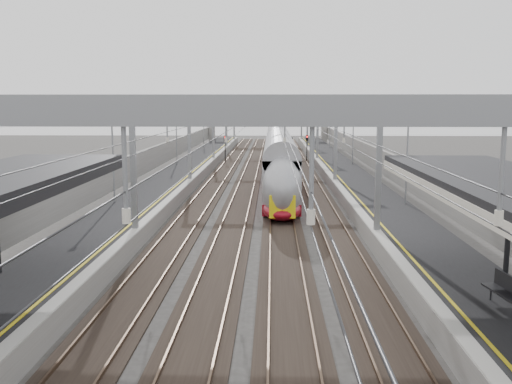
# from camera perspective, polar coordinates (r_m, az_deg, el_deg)

# --- Properties ---
(platform_left) EXTENTS (4.00, 120.00, 1.00)m
(platform_left) POSITION_cam_1_polar(r_m,az_deg,el_deg) (53.25, -7.96, 1.19)
(platform_left) COLOR black
(platform_left) RESTS_ON ground
(platform_right) EXTENTS (4.00, 120.00, 1.00)m
(platform_right) POSITION_cam_1_polar(r_m,az_deg,el_deg) (52.99, 9.36, 1.12)
(platform_right) COLOR black
(platform_right) RESTS_ON ground
(tracks) EXTENTS (11.40, 140.00, 0.20)m
(tracks) POSITION_cam_1_polar(r_m,az_deg,el_deg) (52.58, 0.68, 0.68)
(tracks) COLOR black
(tracks) RESTS_ON ground
(overhead_line) EXTENTS (13.00, 140.00, 6.60)m
(overhead_line) POSITION_cam_1_polar(r_m,az_deg,el_deg) (58.68, 0.80, 7.50)
(overhead_line) COLOR gray
(overhead_line) RESTS_ON platform_left
(overbridge) EXTENTS (22.00, 2.20, 6.90)m
(overbridge) POSITION_cam_1_polar(r_m,az_deg,el_deg) (107.07, 1.19, 7.63)
(overbridge) COLOR slate
(overbridge) RESTS_ON ground
(wall_left) EXTENTS (0.30, 120.00, 3.20)m
(wall_left) POSITION_cam_1_polar(r_m,az_deg,el_deg) (53.75, -11.36, 2.36)
(wall_left) COLOR slate
(wall_left) RESTS_ON ground
(wall_right) EXTENTS (0.30, 120.00, 3.20)m
(wall_right) POSITION_cam_1_polar(r_m,az_deg,el_deg) (53.38, 12.80, 2.27)
(wall_right) COLOR slate
(wall_right) RESTS_ON ground
(train) EXTENTS (2.57, 46.84, 4.07)m
(train) POSITION_cam_1_polar(r_m,az_deg,el_deg) (56.32, 2.28, 3.22)
(train) COLOR maroon
(train) RESTS_ON ground
(bench) EXTENTS (0.79, 2.05, 1.03)m
(bench) POSITION_cam_1_polar(r_m,az_deg,el_deg) (20.06, 23.87, -8.88)
(bench) COLOR black
(bench) RESTS_ON platform_right
(signal_green) EXTENTS (0.32, 0.32, 3.48)m
(signal_green) POSITION_cam_1_polar(r_m,az_deg,el_deg) (73.58, -3.10, 4.84)
(signal_green) COLOR black
(signal_green) RESTS_ON ground
(signal_red_near) EXTENTS (0.32, 0.32, 3.48)m
(signal_red_near) POSITION_cam_1_polar(r_m,az_deg,el_deg) (69.63, 3.57, 4.61)
(signal_red_near) COLOR black
(signal_red_near) RESTS_ON ground
(signal_red_far) EXTENTS (0.32, 0.32, 3.48)m
(signal_red_far) POSITION_cam_1_polar(r_m,az_deg,el_deg) (74.96, 5.12, 4.89)
(signal_red_far) COLOR black
(signal_red_far) RESTS_ON ground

